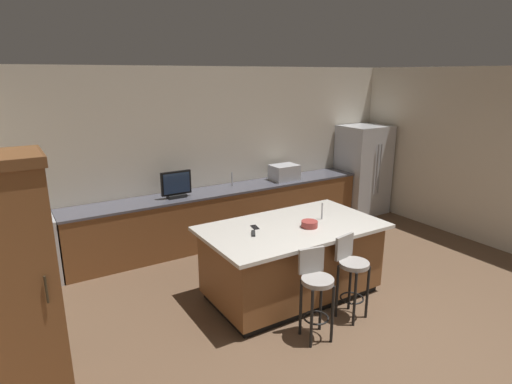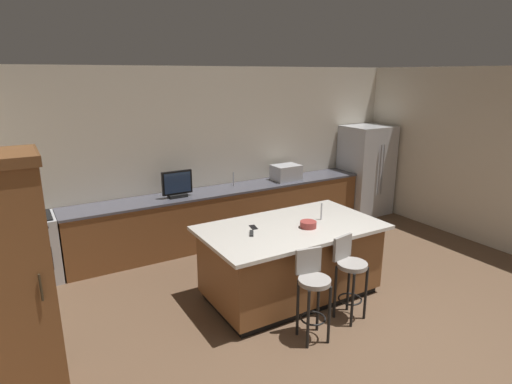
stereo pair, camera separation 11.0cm
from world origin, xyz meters
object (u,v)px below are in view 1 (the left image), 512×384
at_px(refrigerator, 363,170).
at_px(range_oven, 27,252).
at_px(fruit_bowl, 309,224).
at_px(bar_stool_right, 351,270).
at_px(bar_stool_left, 316,287).
at_px(tv_remote, 253,233).
at_px(cabinet_tower, 21,286).
at_px(tv_monitor, 176,185).
at_px(microwave, 284,172).
at_px(cell_phone, 255,227).
at_px(kitchen_island, 292,260).

relative_size(refrigerator, range_oven, 1.91).
xyz_separation_m(range_oven, fruit_bowl, (2.98, -2.21, 0.52)).
relative_size(range_oven, bar_stool_right, 0.94).
height_order(bar_stool_left, tv_remote, bar_stool_left).
xyz_separation_m(cabinet_tower, bar_stool_left, (2.63, -0.44, -0.55)).
distance_m(cabinet_tower, tv_monitor, 3.31).
bearing_deg(bar_stool_right, range_oven, 127.74).
xyz_separation_m(microwave, bar_stool_left, (-1.66, -2.93, -0.45)).
bearing_deg(bar_stool_right, refrigerator, 33.21).
bearing_deg(range_oven, cabinet_tower, -92.94).
bearing_deg(tv_remote, fruit_bowl, 17.52).
bearing_deg(refrigerator, cabinet_tower, -158.67).
distance_m(microwave, cell_phone, 2.58).
relative_size(range_oven, bar_stool_left, 0.94).
bearing_deg(fruit_bowl, bar_stool_right, -78.10).
xyz_separation_m(bar_stool_right, tv_remote, (-0.84, 0.78, 0.36)).
height_order(cabinet_tower, microwave, cabinet_tower).
bearing_deg(cell_phone, bar_stool_left, -72.63).
height_order(bar_stool_right, tv_remote, bar_stool_right).
height_order(refrigerator, bar_stool_right, refrigerator).
bearing_deg(refrigerator, bar_stool_right, -136.87).
height_order(fruit_bowl, cell_phone, fruit_bowl).
relative_size(kitchen_island, bar_stool_right, 2.27).
height_order(refrigerator, tv_remote, refrigerator).
height_order(fruit_bowl, tv_remote, fruit_bowl).
relative_size(microwave, tv_monitor, 1.01).
height_order(tv_monitor, tv_remote, tv_monitor).
bearing_deg(range_oven, microwave, 0.02).
xyz_separation_m(microwave, tv_remote, (-1.89, -2.05, -0.09)).
bearing_deg(microwave, fruit_bowl, -118.26).
bearing_deg(tv_monitor, kitchen_island, -70.20).
bearing_deg(fruit_bowl, tv_remote, 167.23).
bearing_deg(refrigerator, tv_monitor, 179.63).
xyz_separation_m(refrigerator, tv_remote, (-3.77, -1.98, 0.07)).
bearing_deg(cabinet_tower, cell_phone, 13.64).
height_order(cabinet_tower, fruit_bowl, cabinet_tower).
height_order(refrigerator, microwave, refrigerator).
xyz_separation_m(cabinet_tower, fruit_bowl, (3.10, 0.27, -0.16)).
relative_size(bar_stool_right, cell_phone, 6.54).
bearing_deg(bar_stool_right, tv_monitor, 99.89).
bearing_deg(fruit_bowl, bar_stool_left, -123.39).
relative_size(kitchen_island, refrigerator, 1.26).
distance_m(refrigerator, tv_remote, 4.26).
distance_m(bar_stool_right, fruit_bowl, 0.74).
xyz_separation_m(kitchen_island, tv_remote, (-0.56, 0.01, 0.47)).
bearing_deg(tv_monitor, cabinet_tower, -132.51).
distance_m(cabinet_tower, tv_remote, 2.45).
bearing_deg(cabinet_tower, tv_remote, 10.26).
xyz_separation_m(tv_monitor, tv_remote, (0.17, -2.00, -0.15)).
bearing_deg(tv_remote, cell_phone, 84.58).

